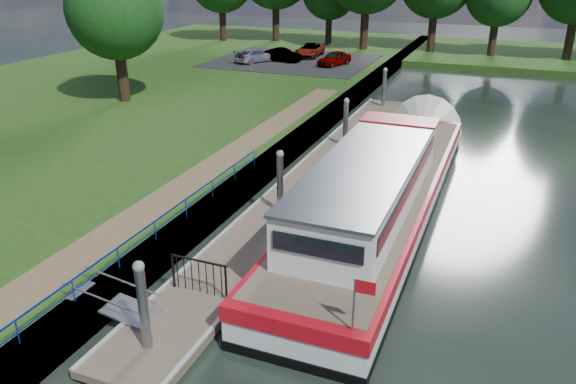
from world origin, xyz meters
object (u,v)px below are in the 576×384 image
at_px(pontoon, 317,177).
at_px(car_c, 255,56).
at_px(car_a, 334,58).
at_px(car_d, 310,50).
at_px(barge, 384,186).
at_px(car_b, 282,55).

height_order(pontoon, car_c, car_c).
distance_m(pontoon, car_a, 25.07).
height_order(car_a, car_d, car_a).
xyz_separation_m(barge, car_c, (-17.45, 25.09, 0.32)).
bearing_deg(car_a, car_c, -151.75).
bearing_deg(pontoon, car_a, 105.76).
xyz_separation_m(pontoon, car_a, (-6.80, 24.10, 1.26)).
relative_size(car_a, car_b, 1.02).
bearing_deg(barge, car_d, 115.16).
relative_size(car_a, car_c, 0.90).
height_order(barge, car_c, barge).
bearing_deg(barge, car_c, 124.82).
height_order(barge, car_b, barge).
xyz_separation_m(barge, car_b, (-15.33, 26.29, 0.33)).
relative_size(car_a, car_d, 0.83).
bearing_deg(pontoon, car_c, 121.04).
xyz_separation_m(car_b, car_d, (1.40, 3.36, 0.02)).
bearing_deg(barge, pontoon, 150.04).
xyz_separation_m(pontoon, car_b, (-11.73, 24.21, 1.23)).
distance_m(car_a, car_b, 4.93).
xyz_separation_m(car_a, car_c, (-7.05, -1.08, -0.04)).
bearing_deg(car_b, car_c, 127.88).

